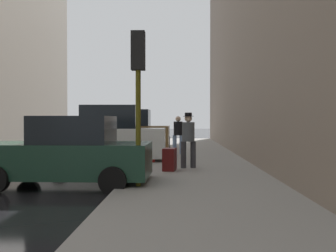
{
  "coord_description": "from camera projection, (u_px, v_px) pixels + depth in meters",
  "views": [
    {
      "loc": [
        5.46,
        -11.25,
        1.69
      ],
      "look_at": [
        4.9,
        7.01,
        1.39
      ],
      "focal_mm": 40.0,
      "sensor_mm": 36.0,
      "label": 1
    }
  ],
  "objects": [
    {
      "name": "parked_white_van",
      "position": [
        107.0,
        137.0,
        14.43
      ],
      "size": [
        4.63,
        2.12,
        2.25
      ],
      "color": "silver",
      "rests_on": "ground_plane"
    },
    {
      "name": "pedestrian_in_jeans",
      "position": [
        178.0,
        133.0,
        16.94
      ],
      "size": [
        0.53,
        0.48,
        1.71
      ],
      "color": "#728CB2",
      "rests_on": "sidewalk"
    },
    {
      "name": "pedestrian_with_beanie",
      "position": [
        188.0,
        137.0,
        12.01
      ],
      "size": [
        0.53,
        0.48,
        1.78
      ],
      "color": "#333338",
      "rests_on": "sidewalk"
    },
    {
      "name": "ground_plane",
      "position": [
        1.0,
        175.0,
        11.44
      ],
      "size": [
        120.0,
        120.0,
        0.0
      ],
      "primitive_type": "plane",
      "color": "black"
    },
    {
      "name": "duffel_bag",
      "position": [
        171.0,
        154.0,
        15.35
      ],
      "size": [
        0.32,
        0.44,
        0.28
      ],
      "color": "#472D19",
      "rests_on": "sidewalk"
    },
    {
      "name": "parked_bronze_suv",
      "position": [
        128.0,
        132.0,
        20.25
      ],
      "size": [
        4.62,
        2.09,
        2.25
      ],
      "color": "brown",
      "rests_on": "ground_plane"
    },
    {
      "name": "fire_hydrant",
      "position": [
        152.0,
        153.0,
        13.68
      ],
      "size": [
        0.42,
        0.22,
        0.7
      ],
      "color": "red",
      "rests_on": "sidewalk"
    },
    {
      "name": "traffic_light",
      "position": [
        138.0,
        74.0,
        8.69
      ],
      "size": [
        0.32,
        0.32,
        3.6
      ],
      "color": "#514C0F",
      "rests_on": "sidewalk"
    },
    {
      "name": "sidewalk",
      "position": [
        197.0,
        174.0,
        11.25
      ],
      "size": [
        4.0,
        40.0,
        0.15
      ],
      "primitive_type": "cube",
      "color": "gray",
      "rests_on": "ground_plane"
    },
    {
      "name": "parked_dark_green_sedan",
      "position": [
        68.0,
        153.0,
        9.43
      ],
      "size": [
        4.23,
        2.12,
        1.79
      ],
      "color": "#193828",
      "rests_on": "ground_plane"
    },
    {
      "name": "rolling_suitcase",
      "position": [
        170.0,
        159.0,
        11.39
      ],
      "size": [
        0.44,
        0.61,
        1.04
      ],
      "color": "#591414",
      "rests_on": "sidewalk"
    }
  ]
}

